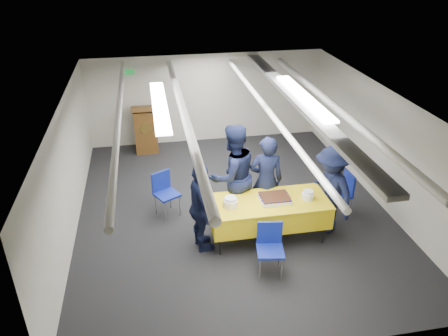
# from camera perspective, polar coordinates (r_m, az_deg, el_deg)

# --- Properties ---
(ground) EXTENTS (7.00, 7.00, 0.00)m
(ground) POSITION_cam_1_polar(r_m,az_deg,el_deg) (8.81, 1.12, -5.34)
(ground) COLOR black
(ground) RESTS_ON ground
(room_shell) EXTENTS (6.00, 7.00, 2.30)m
(room_shell) POSITION_cam_1_polar(r_m,az_deg,el_deg) (8.35, 1.30, 6.72)
(room_shell) COLOR beige
(room_shell) RESTS_ON ground
(serving_table) EXTENTS (2.09, 0.91, 0.77)m
(serving_table) POSITION_cam_1_polar(r_m,az_deg,el_deg) (7.76, 5.83, -5.63)
(serving_table) COLOR black
(serving_table) RESTS_ON ground
(sheet_cake) EXTENTS (0.53, 0.41, 0.09)m
(sheet_cake) POSITION_cam_1_polar(r_m,az_deg,el_deg) (7.64, 6.63, -3.94)
(sheet_cake) COLOR white
(sheet_cake) RESTS_ON serving_table
(plate_stack_left) EXTENTS (0.25, 0.25, 0.18)m
(plate_stack_left) POSITION_cam_1_polar(r_m,az_deg,el_deg) (7.41, 0.86, -4.50)
(plate_stack_left) COLOR white
(plate_stack_left) RESTS_ON serving_table
(plate_stack_right) EXTENTS (0.22, 0.22, 0.16)m
(plate_stack_right) POSITION_cam_1_polar(r_m,az_deg,el_deg) (7.77, 10.91, -3.50)
(plate_stack_right) COLOR white
(plate_stack_right) RESTS_ON serving_table
(podium) EXTENTS (0.62, 0.53, 1.25)m
(podium) POSITION_cam_1_polar(r_m,az_deg,el_deg) (11.09, -10.19, 5.08)
(podium) COLOR brown
(podium) RESTS_ON ground
(chair_near) EXTENTS (0.48, 0.48, 0.87)m
(chair_near) POSITION_cam_1_polar(r_m,az_deg,el_deg) (7.05, 6.01, -9.76)
(chair_near) COLOR gray
(chair_near) RESTS_ON ground
(chair_right) EXTENTS (0.44, 0.44, 0.87)m
(chair_right) POSITION_cam_1_polar(r_m,az_deg,el_deg) (8.72, 15.30, -2.70)
(chair_right) COLOR gray
(chair_right) RESTS_ON ground
(chair_left) EXTENTS (0.57, 0.57, 0.87)m
(chair_left) POSITION_cam_1_polar(r_m,az_deg,el_deg) (8.50, -7.80, -2.74)
(chair_left) COLOR gray
(chair_left) RESTS_ON ground
(sailor_a) EXTENTS (0.67, 0.48, 1.75)m
(sailor_a) POSITION_cam_1_polar(r_m,az_deg,el_deg) (8.06, 5.49, -1.61)
(sailor_a) COLOR black
(sailor_a) RESTS_ON ground
(sailor_b) EXTENTS (1.17, 1.06, 1.98)m
(sailor_b) POSITION_cam_1_polar(r_m,az_deg,el_deg) (7.93, 1.12, -1.01)
(sailor_b) COLOR black
(sailor_b) RESTS_ON ground
(sailor_c) EXTENTS (0.54, 1.01, 1.64)m
(sailor_c) POSITION_cam_1_polar(r_m,az_deg,el_deg) (7.33, -3.02, -5.23)
(sailor_c) COLOR black
(sailor_c) RESTS_ON ground
(sailor_d) EXTENTS (0.91, 1.22, 1.67)m
(sailor_d) POSITION_cam_1_polar(r_m,az_deg,el_deg) (8.02, 13.69, -2.79)
(sailor_d) COLOR black
(sailor_d) RESTS_ON ground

